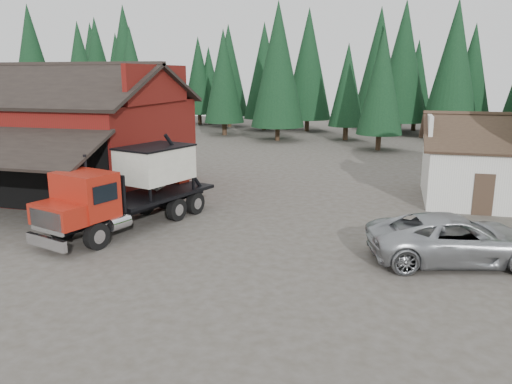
# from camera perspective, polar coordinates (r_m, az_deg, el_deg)

# --- Properties ---
(ground) EXTENTS (120.00, 120.00, 0.00)m
(ground) POSITION_cam_1_polar(r_m,az_deg,el_deg) (17.70, -10.08, -8.50)
(ground) COLOR #433E35
(ground) RESTS_ON ground
(red_barn) EXTENTS (12.80, 13.63, 7.18)m
(red_barn) POSITION_cam_1_polar(r_m,az_deg,el_deg) (30.93, -20.98, 5.35)
(red_barn) COLOR maroon
(red_barn) RESTS_ON ground
(farmhouse) EXTENTS (8.60, 6.42, 4.65)m
(farmhouse) POSITION_cam_1_polar(r_m,az_deg,el_deg) (28.76, 26.74, 2.19)
(farmhouse) COLOR silver
(farmhouse) RESTS_ON ground
(conifer_backdrop) EXTENTS (76.00, 16.00, 16.00)m
(conifer_backdrop) POSITION_cam_1_polar(r_m,az_deg,el_deg) (57.60, 8.18, 6.71)
(conifer_backdrop) COLOR black
(conifer_backdrop) RESTS_ON ground
(near_pine_a) EXTENTS (4.40, 4.40, 11.40)m
(near_pine_a) POSITION_cam_1_polar(r_m,az_deg,el_deg) (51.82, -19.39, 12.47)
(near_pine_a) COLOR #382619
(near_pine_a) RESTS_ON ground
(near_pine_b) EXTENTS (3.96, 3.96, 10.40)m
(near_pine_b) POSITION_cam_1_polar(r_m,az_deg,el_deg) (44.79, 14.17, 12.14)
(near_pine_b) COLOR #382619
(near_pine_b) RESTS_ON ground
(near_pine_d) EXTENTS (5.28, 5.28, 13.40)m
(near_pine_d) POSITION_cam_1_polar(r_m,az_deg,el_deg) (50.05, 2.54, 14.33)
(near_pine_d) COLOR #382619
(near_pine_d) RESTS_ON ground
(feed_truck) EXTENTS (4.73, 8.95, 3.91)m
(feed_truck) POSITION_cam_1_polar(r_m,az_deg,el_deg) (22.15, -13.98, 0.70)
(feed_truck) COLOR black
(feed_truck) RESTS_ON ground
(silver_car) EXTENTS (6.63, 4.32, 1.70)m
(silver_car) POSITION_cam_1_polar(r_m,az_deg,el_deg) (19.04, 21.87, -5.00)
(silver_car) COLOR #A2A5AA
(silver_car) RESTS_ON ground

